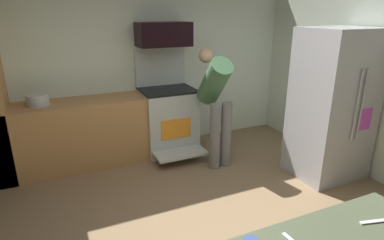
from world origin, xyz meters
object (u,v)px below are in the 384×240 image
Objects in this scene: oven_range at (168,118)px; stock_pot at (38,100)px; microwave at (164,34)px; person_cook at (216,98)px; refrigerator at (332,105)px.

oven_range is 1.75m from stock_pot.
microwave is 0.48× the size of person_cook.
stock_pot is at bearing -177.29° from microwave.
refrigerator is at bearing -36.85° from person_cook.
refrigerator reaches higher than oven_range.
person_cook is 5.81× the size of stock_pot.
refrigerator is at bearing -24.94° from stock_pot.
microwave is 1.17m from person_cook.
oven_range is 2.08× the size of microwave.
microwave reaches higher than refrigerator.
stock_pot is (-2.13, 0.66, 0.05)m from person_cook.
microwave reaches higher than stock_pot.
oven_range is 5.81× the size of stock_pot.
stock_pot is at bearing 162.71° from person_cook.
oven_range is 0.84× the size of refrigerator.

